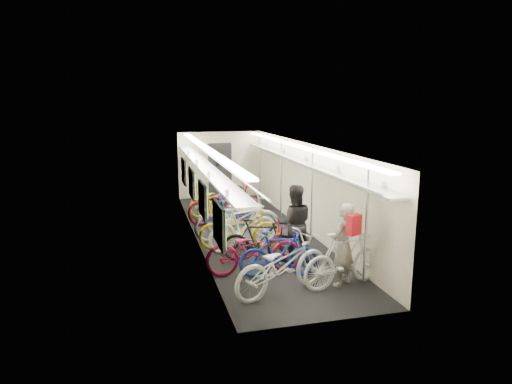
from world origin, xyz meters
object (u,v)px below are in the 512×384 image
bicycle_1 (279,254)px  passenger_near (343,245)px  bicycle_0 (282,265)px  backpack (354,225)px  passenger_mid (294,224)px

bicycle_1 → passenger_near: passenger_near is taller
bicycle_0 → passenger_near: passenger_near is taller
bicycle_0 → backpack: backpack is taller
bicycle_0 → backpack: 1.51m
bicycle_1 → passenger_mid: size_ratio=0.93×
bicycle_1 → backpack: bearing=-123.0°
bicycle_1 → passenger_near: size_ratio=1.00×
bicycle_1 → backpack: 1.69m
bicycle_0 → passenger_mid: bearing=-47.7°
bicycle_1 → passenger_mid: 1.06m
passenger_near → passenger_mid: passenger_mid is taller
bicycle_1 → passenger_near: (1.07, -0.67, 0.32)m
bicycle_1 → backpack: size_ratio=4.26×
bicycle_0 → passenger_near: 1.28m
backpack → passenger_mid: bearing=87.3°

